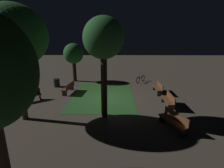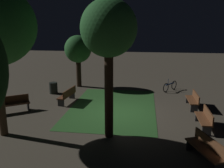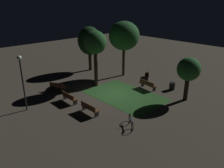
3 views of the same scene
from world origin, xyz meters
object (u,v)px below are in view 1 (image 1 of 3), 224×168
object	(u,v)px
bench_path_side	(69,87)
bicycle	(140,79)
bench_corner	(169,100)
bench_back_row	(28,95)
bench_near_trees	(174,120)
tree_near_wall	(74,54)
trash_bin	(57,83)
tree_left_canopy	(13,37)
tree_lawn_side	(103,40)
bench_front_left	(158,87)

from	to	relation	value
bench_path_side	bicycle	size ratio (longest dim) A/B	1.31
bench_corner	bench_back_row	size ratio (longest dim) A/B	1.03
bench_corner	bench_near_trees	size ratio (longest dim) A/B	0.97
tree_near_wall	trash_bin	bearing A→B (deg)	150.19
tree_near_wall	tree_left_canopy	bearing A→B (deg)	173.61
bench_path_side	tree_lawn_side	world-z (taller)	tree_lawn_side
bench_front_left	tree_lawn_side	bearing A→B (deg)	135.46
tree_lawn_side	bench_back_row	bearing A→B (deg)	68.57
bench_corner	tree_lawn_side	bearing A→B (deg)	108.84
bench_front_left	bicycle	world-z (taller)	bicycle
bench_front_left	bench_back_row	bearing A→B (deg)	101.82
bench_corner	bench_back_row	bearing A→B (deg)	85.48
tree_left_canopy	trash_bin	size ratio (longest dim) A/B	8.02
trash_bin	bicycle	world-z (taller)	bicycle
trash_bin	bicycle	size ratio (longest dim) A/B	0.56
bench_back_row	tree_lawn_side	size ratio (longest dim) A/B	0.31
tree_lawn_side	trash_bin	distance (m)	8.76
bench_near_trees	bench_back_row	distance (m)	10.10
bench_near_trees	bench_back_row	world-z (taller)	same
bench_back_row	bicycle	xyz separation A→B (m)	(5.63, -9.03, -0.14)
bench_corner	bicycle	bearing A→B (deg)	8.72
bench_corner	bench_path_side	size ratio (longest dim) A/B	0.98
tree_near_wall	bicycle	xyz separation A→B (m)	(-0.34, -6.90, -2.49)
bench_corner	tree_near_wall	distance (m)	10.65
bench_path_side	tree_near_wall	size ratio (longest dim) A/B	0.47
tree_lawn_side	trash_bin	bearing A→B (deg)	38.71
trash_bin	bench_back_row	bearing A→B (deg)	166.92
bicycle	trash_bin	bearing A→B (deg)	102.67
bench_near_trees	tree_left_canopy	bearing A→B (deg)	83.35
tree_lawn_side	tree_near_wall	distance (m)	9.12
bench_front_left	bench_back_row	xyz separation A→B (m)	(-2.10, 10.01, 0.00)
bench_back_row	tree_near_wall	xyz separation A→B (m)	(5.97, -2.12, 2.35)
tree_left_canopy	bench_corner	bearing A→B (deg)	-77.65
tree_lawn_side	bench_corner	bearing A→B (deg)	-71.16
trash_bin	bench_path_side	bearing A→B (deg)	-137.86
tree_near_wall	bicycle	bearing A→B (deg)	-92.79
bench_corner	bench_near_trees	distance (m)	2.97
trash_bin	bench_corner	bearing A→B (deg)	-116.71
bench_path_side	bench_back_row	bearing A→B (deg)	128.82
bench_near_trees	tree_near_wall	bearing A→B (deg)	36.99
bench_path_side	tree_near_wall	world-z (taller)	tree_near_wall
bench_back_row	trash_bin	bearing A→B (deg)	-13.08
bench_back_row	bench_front_left	bearing A→B (deg)	-78.18
bench_back_row	tree_near_wall	world-z (taller)	tree_near_wall
bench_corner	tree_left_canopy	bearing A→B (deg)	102.35
bench_near_trees	tree_near_wall	size ratio (longest dim) A/B	0.47
tree_left_canopy	tree_near_wall	xyz separation A→B (m)	(8.70, -0.97, -1.80)
bench_front_left	tree_lawn_side	size ratio (longest dim) A/B	0.32
bench_back_row	tree_near_wall	distance (m)	6.76
bench_near_trees	bench_back_row	size ratio (longest dim) A/B	1.06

